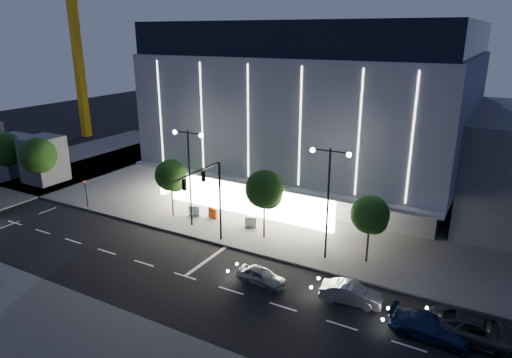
{
  "coord_description": "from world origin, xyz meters",
  "views": [
    {
      "loc": [
        21.06,
        -24.75,
        17.07
      ],
      "look_at": [
        2.75,
        7.8,
        5.0
      ],
      "focal_mm": 32.0,
      "sensor_mm": 36.0,
      "label": 1
    }
  ],
  "objects_px": {
    "tree_mid": "(265,191)",
    "ped_signal_far": "(86,191)",
    "traffic_mast": "(209,190)",
    "car_fourth": "(478,330)",
    "car_lead": "(261,276)",
    "car_third": "(430,327)",
    "tree_left": "(171,177)",
    "barrier_a": "(213,213)",
    "street_lamp_west": "(189,164)",
    "tree_right": "(370,217)",
    "car_second": "(351,294)",
    "barrier_b": "(194,211)",
    "barrier_d": "(251,222)",
    "street_lamp_east": "(329,188)",
    "tower_crane": "(77,9)"
  },
  "relations": [
    {
      "from": "tree_left",
      "to": "car_lead",
      "type": "distance_m",
      "value": 15.36
    },
    {
      "from": "ped_signal_far",
      "to": "car_lead",
      "type": "xyz_separation_m",
      "value": [
        22.4,
        -4.22,
        -1.26
      ]
    },
    {
      "from": "car_fourth",
      "to": "barrier_a",
      "type": "distance_m",
      "value": 24.74
    },
    {
      "from": "tower_crane",
      "to": "barrier_d",
      "type": "relative_size",
      "value": 29.09
    },
    {
      "from": "car_second",
      "to": "barrier_d",
      "type": "relative_size",
      "value": 3.69
    },
    {
      "from": "barrier_a",
      "to": "barrier_d",
      "type": "height_order",
      "value": "same"
    },
    {
      "from": "tree_left",
      "to": "car_second",
      "type": "bearing_deg",
      "value": -16.59
    },
    {
      "from": "car_lead",
      "to": "car_third",
      "type": "bearing_deg",
      "value": -87.0
    },
    {
      "from": "car_second",
      "to": "barrier_b",
      "type": "distance_m",
      "value": 19.07
    },
    {
      "from": "traffic_mast",
      "to": "barrier_a",
      "type": "bearing_deg",
      "value": 123.08
    },
    {
      "from": "car_lead",
      "to": "car_fourth",
      "type": "bearing_deg",
      "value": -82.84
    },
    {
      "from": "ped_signal_far",
      "to": "tree_right",
      "type": "distance_m",
      "value": 28.21
    },
    {
      "from": "tree_mid",
      "to": "car_lead",
      "type": "xyz_separation_m",
      "value": [
        3.38,
        -6.74,
        -3.71
      ]
    },
    {
      "from": "car_lead",
      "to": "barrier_a",
      "type": "height_order",
      "value": "car_lead"
    },
    {
      "from": "car_lead",
      "to": "car_fourth",
      "type": "xyz_separation_m",
      "value": [
        13.9,
        0.57,
        0.15
      ]
    },
    {
      "from": "traffic_mast",
      "to": "car_fourth",
      "type": "height_order",
      "value": "traffic_mast"
    },
    {
      "from": "tree_mid",
      "to": "tree_right",
      "type": "height_order",
      "value": "tree_mid"
    },
    {
      "from": "barrier_a",
      "to": "barrier_b",
      "type": "xyz_separation_m",
      "value": [
        -1.88,
        -0.41,
        0.0
      ]
    },
    {
      "from": "car_fourth",
      "to": "tower_crane",
      "type": "bearing_deg",
      "value": 65.08
    },
    {
      "from": "street_lamp_west",
      "to": "tree_right",
      "type": "distance_m",
      "value": 16.19
    },
    {
      "from": "tree_left",
      "to": "barrier_a",
      "type": "xyz_separation_m",
      "value": [
        3.71,
        1.33,
        -3.38
      ]
    },
    {
      "from": "tree_left",
      "to": "barrier_a",
      "type": "distance_m",
      "value": 5.19
    },
    {
      "from": "car_fourth",
      "to": "barrier_d",
      "type": "xyz_separation_m",
      "value": [
        -19.3,
        7.36,
        -0.12
      ]
    },
    {
      "from": "tree_right",
      "to": "car_fourth",
      "type": "xyz_separation_m",
      "value": [
        8.28,
        -6.17,
        -3.11
      ]
    },
    {
      "from": "car_second",
      "to": "car_third",
      "type": "height_order",
      "value": "car_third"
    },
    {
      "from": "car_lead",
      "to": "car_fourth",
      "type": "height_order",
      "value": "car_fourth"
    },
    {
      "from": "tree_left",
      "to": "tree_right",
      "type": "xyz_separation_m",
      "value": [
        19.0,
        -0.0,
        -0.15
      ]
    },
    {
      "from": "street_lamp_west",
      "to": "tree_left",
      "type": "height_order",
      "value": "street_lamp_west"
    },
    {
      "from": "street_lamp_west",
      "to": "ped_signal_far",
      "type": "height_order",
      "value": "street_lamp_west"
    },
    {
      "from": "barrier_d",
      "to": "street_lamp_east",
      "type": "bearing_deg",
      "value": -29.17
    },
    {
      "from": "tree_mid",
      "to": "car_second",
      "type": "bearing_deg",
      "value": -31.24
    },
    {
      "from": "street_lamp_east",
      "to": "car_second",
      "type": "xyz_separation_m",
      "value": [
        3.68,
        -4.83,
        -5.29
      ]
    },
    {
      "from": "tree_right",
      "to": "car_second",
      "type": "xyz_separation_m",
      "value": [
        0.65,
        -5.85,
        -3.21
      ]
    },
    {
      "from": "street_lamp_east",
      "to": "tree_left",
      "type": "bearing_deg",
      "value": 176.35
    },
    {
      "from": "car_third",
      "to": "street_lamp_east",
      "type": "bearing_deg",
      "value": 57.94
    },
    {
      "from": "ped_signal_far",
      "to": "tree_mid",
      "type": "relative_size",
      "value": 0.49
    },
    {
      "from": "car_fourth",
      "to": "car_second",
      "type": "bearing_deg",
      "value": 86.28
    },
    {
      "from": "tree_mid",
      "to": "ped_signal_far",
      "type": "bearing_deg",
      "value": -172.45
    },
    {
      "from": "traffic_mast",
      "to": "car_second",
      "type": "xyz_separation_m",
      "value": [
        12.68,
        -2.17,
        -4.36
      ]
    },
    {
      "from": "ped_signal_far",
      "to": "tree_left",
      "type": "distance_m",
      "value": 9.61
    },
    {
      "from": "street_lamp_east",
      "to": "tower_crane",
      "type": "bearing_deg",
      "value": 156.63
    },
    {
      "from": "tree_right",
      "to": "car_second",
      "type": "bearing_deg",
      "value": -83.65
    },
    {
      "from": "tree_mid",
      "to": "barrier_d",
      "type": "bearing_deg",
      "value": 149.47
    },
    {
      "from": "tree_left",
      "to": "car_second",
      "type": "height_order",
      "value": "tree_left"
    },
    {
      "from": "ped_signal_far",
      "to": "car_lead",
      "type": "distance_m",
      "value": 22.83
    },
    {
      "from": "tree_right",
      "to": "tree_mid",
      "type": "bearing_deg",
      "value": 180.0
    },
    {
      "from": "tree_mid",
      "to": "tree_right",
      "type": "xyz_separation_m",
      "value": [
        9.0,
        -0.0,
        -0.45
      ]
    },
    {
      "from": "tree_mid",
      "to": "car_fourth",
      "type": "relative_size",
      "value": 1.11
    },
    {
      "from": "barrier_d",
      "to": "car_lead",
      "type": "bearing_deg",
      "value": -69.45
    },
    {
      "from": "tree_mid",
      "to": "street_lamp_east",
      "type": "bearing_deg",
      "value": -9.69
    }
  ]
}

